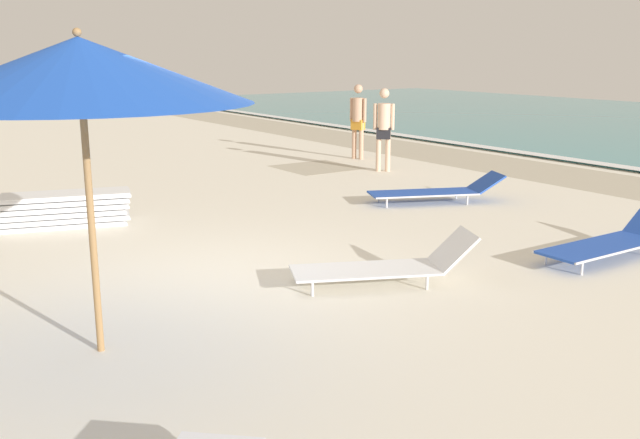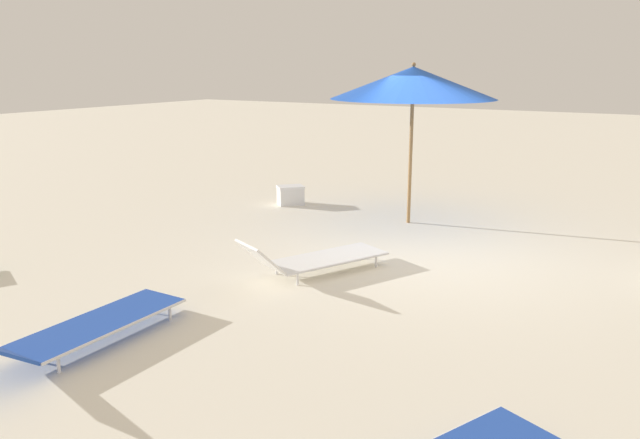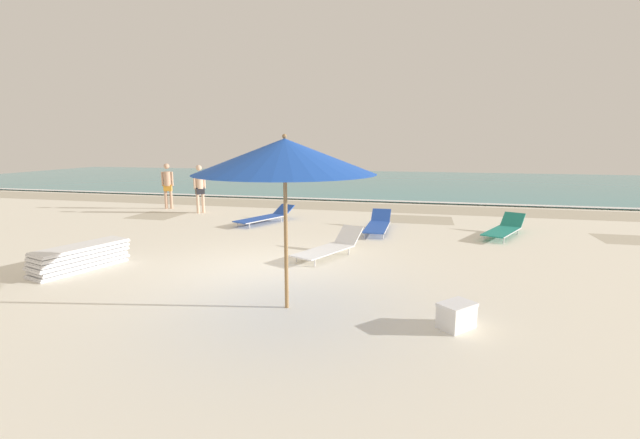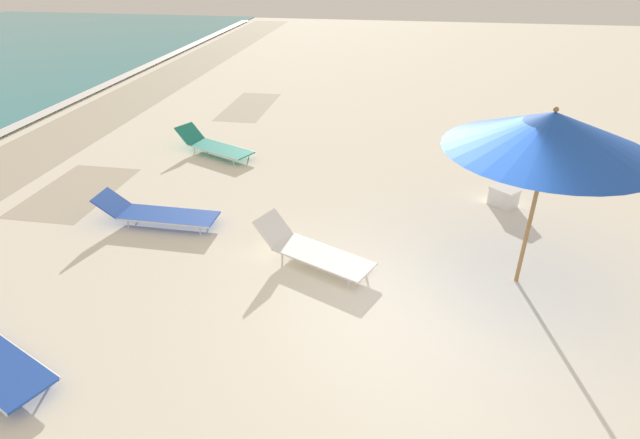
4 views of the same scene
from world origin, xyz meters
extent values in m
cube|color=silver|center=(0.00, 0.00, -0.08)|extent=(60.00, 60.00, 0.16)
cylinder|color=#9E7547|center=(0.95, -1.52, 1.19)|extent=(0.06, 0.06, 2.38)
cone|color=blue|center=(0.95, -1.52, 2.38)|extent=(2.76, 2.76, 0.53)
cylinder|color=#163D95|center=(0.95, -1.52, 2.13)|extent=(2.67, 2.67, 0.01)
sphere|color=#9E7547|center=(0.95, -1.52, 2.67)|extent=(0.07, 0.07, 0.07)
cylinder|color=silver|center=(-2.09, 4.23, 0.08)|extent=(0.03, 0.03, 0.16)
cube|color=blue|center=(1.74, 4.45, 0.17)|extent=(0.62, 1.77, 0.03)
cylinder|color=silver|center=(1.44, 4.46, 0.17)|extent=(0.05, 1.77, 0.03)
cylinder|color=silver|center=(2.04, 4.45, 0.17)|extent=(0.05, 1.77, 0.03)
cylinder|color=silver|center=(1.48, 3.77, 0.08)|extent=(0.03, 0.03, 0.16)
cylinder|color=silver|center=(1.99, 3.76, 0.08)|extent=(0.03, 0.03, 0.16)
cylinder|color=silver|center=(1.50, 5.14, 0.08)|extent=(0.03, 0.03, 0.16)
cylinder|color=silver|center=(2.01, 5.14, 0.08)|extent=(0.03, 0.03, 0.16)
cube|color=white|center=(0.86, 1.46, 0.17)|extent=(1.23, 1.72, 0.03)
cylinder|color=silver|center=(0.59, 1.59, 0.17)|extent=(0.71, 1.48, 0.03)
cylinder|color=silver|center=(1.13, 1.33, 0.17)|extent=(0.71, 1.48, 0.03)
cube|color=white|center=(1.28, 2.37, 0.37)|extent=(0.70, 0.62, 0.40)
cylinder|color=silver|center=(0.36, 0.99, 0.08)|extent=(0.03, 0.03, 0.16)
cylinder|color=silver|center=(0.83, 0.78, 0.08)|extent=(0.03, 0.03, 0.16)
cylinder|color=silver|center=(0.89, 2.14, 0.08)|extent=(0.03, 0.03, 0.16)
cylinder|color=silver|center=(1.36, 1.93, 0.08)|extent=(0.03, 0.03, 0.16)
cube|color=white|center=(3.51, -1.68, 0.16)|extent=(0.58, 0.58, 0.32)
cube|color=white|center=(3.51, -1.68, 0.35)|extent=(0.60, 0.61, 0.05)
camera|label=1|loc=(6.76, -3.21, 2.53)|focal=40.00mm
camera|label=2|loc=(-3.09, 8.31, 2.68)|focal=35.00mm
camera|label=3|loc=(2.96, -7.65, 2.59)|focal=24.00mm
camera|label=4|loc=(-5.67, 0.43, 4.53)|focal=28.00mm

